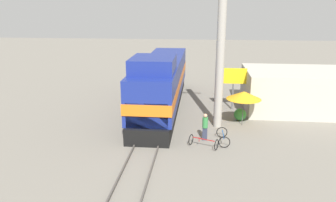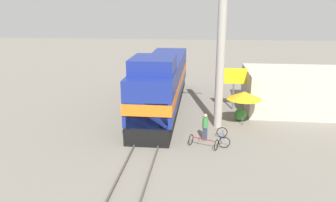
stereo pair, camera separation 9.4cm
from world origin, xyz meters
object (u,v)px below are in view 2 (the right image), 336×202
object	(u,v)px
locomotive	(162,84)
bicycle_spare	(203,142)
vendor_umbrella	(244,95)
bicycle	(223,137)
utility_pole	(221,50)
person_bystander	(205,126)
billboard_sign	(234,79)

from	to	relation	value
locomotive	bicycle_spare	distance (m)	8.14
vendor_umbrella	bicycle	world-z (taller)	vendor_umbrella
utility_pole	bicycle_spare	distance (m)	6.28
person_bystander	bicycle_spare	xyz separation A→B (m)	(-0.08, -1.12, -0.60)
vendor_umbrella	utility_pole	bearing A→B (deg)	-166.77
locomotive	person_bystander	bearing A→B (deg)	-60.38
utility_pole	bicycle	bearing A→B (deg)	-85.47
utility_pole	vendor_umbrella	distance (m)	3.64
vendor_umbrella	bicycle	size ratio (longest dim) A/B	1.48
utility_pole	bicycle	xyz separation A→B (m)	(0.22, -2.83, -4.98)
locomotive	bicycle_spare	bearing A→B (deg)	-64.87
bicycle_spare	utility_pole	bearing A→B (deg)	-172.47
utility_pole	vendor_umbrella	size ratio (longest dim) A/B	4.34
person_bystander	bicycle	xyz separation A→B (m)	(1.12, -0.28, -0.58)
locomotive	bicycle_spare	size ratio (longest dim) A/B	8.98
bicycle	bicycle_spare	xyz separation A→B (m)	(-1.20, -0.84, -0.02)
bicycle	person_bystander	bearing A→B (deg)	163.94
person_bystander	locomotive	bearing A→B (deg)	119.62
billboard_sign	vendor_umbrella	bearing A→B (deg)	-83.81
billboard_sign	bicycle	world-z (taller)	billboard_sign
vendor_umbrella	bicycle_spare	world-z (taller)	vendor_umbrella
vendor_umbrella	billboard_sign	xyz separation A→B (m)	(-0.39, 3.63, 0.35)
billboard_sign	bicycle	bearing A→B (deg)	-99.33
bicycle	utility_pole	bearing A→B (deg)	92.54
locomotive	utility_pole	bearing A→B (deg)	-39.05
utility_pole	bicycle_spare	bearing A→B (deg)	-104.91
vendor_umbrella	bicycle	distance (m)	4.01
bicycle_spare	vendor_umbrella	bearing A→B (deg)	168.69
locomotive	utility_pole	distance (m)	6.47
vendor_umbrella	bicycle_spare	xyz separation A→B (m)	(-2.72, -4.08, -1.84)
person_bystander	bicycle	size ratio (longest dim) A/B	1.04
person_bystander	bicycle_spare	bearing A→B (deg)	-94.19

